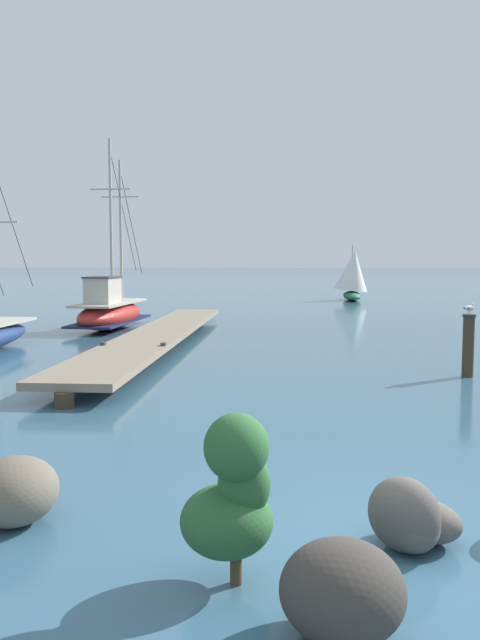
# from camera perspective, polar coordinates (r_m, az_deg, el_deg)

# --- Properties ---
(ground_plane) EXTENTS (400.00, 400.00, 0.00)m
(ground_plane) POSITION_cam_1_polar(r_m,az_deg,el_deg) (6.70, 13.89, -18.51)
(ground_plane) COLOR #38607A
(floating_dock) EXTENTS (2.34, 17.72, 0.53)m
(floating_dock) POSITION_cam_1_polar(r_m,az_deg,el_deg) (20.48, -7.10, -1.19)
(floating_dock) COLOR gray
(floating_dock) RESTS_ON ground
(fishing_boat_0) EXTENTS (2.24, 7.25, 7.34)m
(fishing_boat_0) POSITION_cam_1_polar(r_m,az_deg,el_deg) (25.60, -11.46, 0.80)
(fishing_boat_0) COLOR #AD2823
(fishing_boat_0) RESTS_ON ground
(mooring_piling) EXTENTS (0.30, 0.30, 1.44)m
(mooring_piling) POSITION_cam_1_polar(r_m,az_deg,el_deg) (15.70, 19.53, -2.02)
(mooring_piling) COLOR #3D3023
(mooring_piling) RESTS_ON ground
(perched_seagull) EXTENTS (0.31, 0.29, 0.27)m
(perched_seagull) POSITION_cam_1_polar(r_m,az_deg,el_deg) (15.61, 19.62, 1.02)
(perched_seagull) COLOR gold
(perched_seagull) RESTS_ON mooring_piling
(shore_rock_near_right) EXTENTS (0.97, 0.94, 0.71)m
(shore_rock_near_right) POSITION_cam_1_polar(r_m,az_deg,el_deg) (5.03, 9.27, -22.83)
(shore_rock_near_right) COLOR #48433E
(shore_rock_near_right) RESTS_ON ground
(shore_rock_mid_cluster) EXTENTS (1.32, 1.37, 0.70)m
(shore_rock_mid_cluster) POSITION_cam_1_polar(r_m,az_deg,el_deg) (7.26, -19.67, -14.08)
(shore_rock_mid_cluster) COLOR #726758
(shore_rock_mid_cluster) RESTS_ON ground
(shore_rock_far_edge) EXTENTS (1.13, 1.08, 0.69)m
(shore_rock_far_edge) POSITION_cam_1_polar(r_m,az_deg,el_deg) (6.50, 14.90, -16.62)
(shore_rock_far_edge) COLOR #514C47
(shore_rock_far_edge) RESTS_ON ground
(coastal_shrub) EXTENTS (0.78, 0.76, 1.47)m
(coastal_shrub) POSITION_cam_1_polar(r_m,az_deg,el_deg) (5.51, -0.73, -15.33)
(coastal_shrub) COLOR #4C3823
(coastal_shrub) RESTS_ON ground
(distant_sailboat) EXTENTS (2.50, 4.40, 3.65)m
(distant_sailboat) POSITION_cam_1_polar(r_m,az_deg,el_deg) (42.94, 9.92, 3.92)
(distant_sailboat) COLOR #337556
(distant_sailboat) RESTS_ON ground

